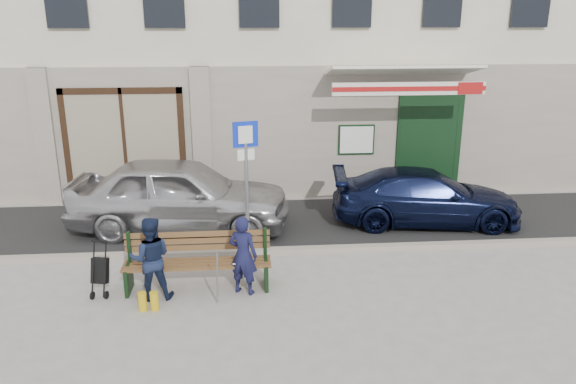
{
  "coord_description": "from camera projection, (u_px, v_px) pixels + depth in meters",
  "views": [
    {
      "loc": [
        -0.43,
        -8.26,
        4.33
      ],
      "look_at": [
        0.37,
        1.6,
        1.2
      ],
      "focal_mm": 35.0,
      "sensor_mm": 36.0,
      "label": 1
    }
  ],
  "objects": [
    {
      "name": "woman",
      "position": [
        151.0,
        258.0,
        8.8
      ],
      "size": [
        0.7,
        0.57,
        1.36
      ],
      "primitive_type": "imported",
      "rotation": [
        0.0,
        0.0,
        3.22
      ],
      "color": "#141D38",
      "rests_on": "ground"
    },
    {
      "name": "asphalt_lane",
      "position": [
        265.0,
        224.0,
        12.13
      ],
      "size": [
        60.0,
        3.2,
        0.01
      ],
      "primitive_type": "cube",
      "color": "#282828",
      "rests_on": "ground"
    },
    {
      "name": "car_navy",
      "position": [
        426.0,
        197.0,
        12.1
      ],
      "size": [
        4.17,
        2.07,
        1.16
      ],
      "primitive_type": "imported",
      "rotation": [
        0.0,
        0.0,
        1.46
      ],
      "color": "black",
      "rests_on": "ground"
    },
    {
      "name": "man",
      "position": [
        243.0,
        255.0,
        8.97
      ],
      "size": [
        0.57,
        0.49,
        1.32
      ],
      "primitive_type": "imported",
      "rotation": [
        0.0,
        0.0,
        2.71
      ],
      "color": "#141538",
      "rests_on": "ground"
    },
    {
      "name": "stroller",
      "position": [
        100.0,
        272.0,
        9.0
      ],
      "size": [
        0.3,
        0.4,
        0.89
      ],
      "rotation": [
        0.0,
        0.0,
        -0.22
      ],
      "color": "black",
      "rests_on": "ground"
    },
    {
      "name": "curb",
      "position": [
        269.0,
        252.0,
        10.6
      ],
      "size": [
        60.0,
        0.18,
        0.12
      ],
      "primitive_type": "cube",
      "color": "#9E9384",
      "rests_on": "ground"
    },
    {
      "name": "ground",
      "position": [
        273.0,
        292.0,
        9.19
      ],
      "size": [
        80.0,
        80.0,
        0.0
      ],
      "primitive_type": "plane",
      "color": "#9E9991",
      "rests_on": "ground"
    },
    {
      "name": "car_silver",
      "position": [
        180.0,
        195.0,
        11.63
      ],
      "size": [
        4.69,
        2.28,
        1.54
      ],
      "primitive_type": "imported",
      "rotation": [
        0.0,
        0.0,
        1.47
      ],
      "color": "silver",
      "rests_on": "ground"
    },
    {
      "name": "parking_sign",
      "position": [
        246.0,
        167.0,
        10.23
      ],
      "size": [
        0.46,
        0.15,
        2.52
      ],
      "rotation": [
        0.0,
        0.0,
        0.25
      ],
      "color": "gray",
      "rests_on": "ground"
    },
    {
      "name": "bench",
      "position": [
        195.0,
        263.0,
        9.17
      ],
      "size": [
        2.4,
        1.17,
        0.98
      ],
      "color": "brown",
      "rests_on": "ground"
    }
  ]
}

